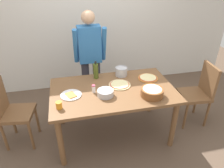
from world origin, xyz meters
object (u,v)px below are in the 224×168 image
at_px(pizza_cooked_on_tray, 148,78).
at_px(plate_with_slice, 71,95).
at_px(person_cook, 90,56).
at_px(steel_pot, 121,71).
at_px(chair_wooden_right, 199,91).
at_px(popcorn_bowl, 152,92).
at_px(chair_wooden_left, 11,110).
at_px(salt_shaker, 94,89).
at_px(mixing_bowl_steel, 105,93).
at_px(olive_oil_bottle, 96,71).
at_px(cup_orange, 59,105).
at_px(pizza_raw_on_board, 120,85).
at_px(dining_table, 113,95).

xyz_separation_m(pizza_cooked_on_tray, plate_with_slice, (-1.09, -0.21, -0.00)).
height_order(person_cook, steel_pot, person_cook).
relative_size(chair_wooden_right, popcorn_bowl, 3.39).
relative_size(pizza_cooked_on_tray, steel_pot, 1.61).
xyz_separation_m(chair_wooden_left, pizza_cooked_on_tray, (1.87, 0.03, 0.23)).
bearing_deg(pizza_cooked_on_tray, salt_shaker, -166.47).
height_order(person_cook, mixing_bowl_steel, person_cook).
xyz_separation_m(popcorn_bowl, mixing_bowl_steel, (-0.56, 0.13, -0.02)).
distance_m(plate_with_slice, olive_oil_bottle, 0.55).
bearing_deg(pizza_cooked_on_tray, olive_oil_bottle, 166.09).
height_order(person_cook, olive_oil_bottle, person_cook).
relative_size(plate_with_slice, steel_pot, 1.50).
relative_size(chair_wooden_right, mixing_bowl_steel, 4.75).
bearing_deg(cup_orange, salt_shaker, 30.36).
height_order(person_cook, popcorn_bowl, person_cook).
xyz_separation_m(pizza_raw_on_board, steel_pot, (0.09, 0.27, 0.06)).
xyz_separation_m(popcorn_bowl, salt_shaker, (-0.69, 0.24, -0.01)).
relative_size(pizza_cooked_on_tray, olive_oil_bottle, 1.09).
height_order(person_cook, chair_wooden_right, person_cook).
bearing_deg(chair_wooden_right, dining_table, -179.20).
distance_m(pizza_cooked_on_tray, plate_with_slice, 1.11).
xyz_separation_m(pizza_raw_on_board, mixing_bowl_steel, (-0.23, -0.21, 0.03)).
xyz_separation_m(chair_wooden_left, popcorn_bowl, (1.76, -0.40, 0.28)).
bearing_deg(pizza_raw_on_board, mixing_bowl_steel, -138.48).
xyz_separation_m(steel_pot, salt_shaker, (-0.46, -0.37, -0.01)).
relative_size(person_cook, salt_shaker, 15.28).
bearing_deg(chair_wooden_left, mixing_bowl_steel, -13.02).
bearing_deg(person_cook, salt_shaker, -94.99).
distance_m(person_cook, mixing_bowl_steel, 0.90).
distance_m(pizza_cooked_on_tray, salt_shaker, 0.83).
bearing_deg(plate_with_slice, pizza_cooked_on_tray, 10.67).
distance_m(plate_with_slice, popcorn_bowl, 1.00).
distance_m(pizza_raw_on_board, mixing_bowl_steel, 0.32).
xyz_separation_m(chair_wooden_right, popcorn_bowl, (-0.89, -0.28, 0.28)).
relative_size(mixing_bowl_steel, salt_shaker, 1.89).
relative_size(olive_oil_bottle, steel_pot, 1.48).
distance_m(chair_wooden_left, steel_pot, 1.57).
bearing_deg(chair_wooden_right, chair_wooden_left, 177.21).
height_order(olive_oil_bottle, steel_pot, olive_oil_bottle).
bearing_deg(mixing_bowl_steel, popcorn_bowl, -12.93).
bearing_deg(salt_shaker, chair_wooden_right, 1.35).
bearing_deg(dining_table, salt_shaker, -175.76).
bearing_deg(pizza_raw_on_board, popcorn_bowl, -46.14).
height_order(chair_wooden_right, steel_pot, chair_wooden_right).
bearing_deg(chair_wooden_right, steel_pot, 163.53).
height_order(person_cook, pizza_raw_on_board, person_cook).
distance_m(pizza_cooked_on_tray, cup_orange, 1.31).
bearing_deg(popcorn_bowl, steel_pot, 110.63).
bearing_deg(mixing_bowl_steel, person_cook, 94.03).
bearing_deg(chair_wooden_left, steel_pot, 7.49).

